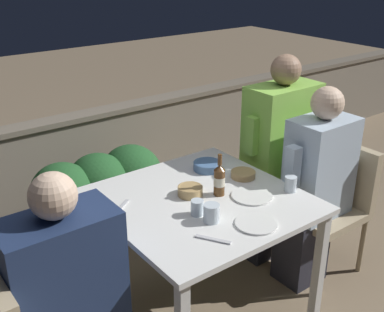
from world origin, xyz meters
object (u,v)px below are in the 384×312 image
(person_blue_shirt, at_px, (314,187))
(person_green_blouse, at_px, (276,159))
(person_navy_jumper, at_px, (74,297))
(chair_left_far, at_px, (17,288))
(beer_bottle, at_px, (219,179))
(chair_right_near, at_px, (333,195))
(chair_right_far, at_px, (294,175))

(person_blue_shirt, distance_m, person_green_blouse, 0.36)
(person_navy_jumper, height_order, chair_left_far, person_navy_jumper)
(person_blue_shirt, distance_m, beer_bottle, 0.69)
(person_navy_jumper, bearing_deg, person_blue_shirt, 0.28)
(person_green_blouse, bearing_deg, chair_left_far, -178.35)
(person_blue_shirt, relative_size, person_green_blouse, 0.91)
(person_blue_shirt, bearing_deg, chair_left_far, 170.01)
(beer_bottle, bearing_deg, chair_right_near, -8.58)
(person_navy_jumper, relative_size, chair_right_near, 1.41)
(person_green_blouse, height_order, beer_bottle, person_green_blouse)
(chair_left_far, bearing_deg, person_green_blouse, 1.65)
(chair_right_near, xyz_separation_m, person_green_blouse, (-0.17, 0.35, 0.17))
(person_green_blouse, bearing_deg, person_navy_jumper, -167.28)
(person_navy_jumper, relative_size, person_green_blouse, 0.86)
(chair_left_far, bearing_deg, chair_right_near, -8.98)
(person_navy_jumper, xyz_separation_m, person_blue_shirt, (1.56, 0.01, 0.04))
(chair_left_far, bearing_deg, person_navy_jumper, -64.08)
(person_green_blouse, bearing_deg, person_blue_shirt, -95.11)
(person_navy_jumper, height_order, person_blue_shirt, person_blue_shirt)
(chair_left_far, distance_m, chair_right_far, 1.94)
(chair_left_far, xyz_separation_m, chair_right_far, (1.94, 0.05, 0.00))
(chair_right_near, xyz_separation_m, person_blue_shirt, (-0.20, 0.00, 0.12))
(chair_right_far, height_order, person_green_blouse, person_green_blouse)
(chair_right_far, height_order, beer_bottle, beer_bottle)
(person_navy_jumper, distance_m, chair_left_far, 0.35)
(chair_right_far, xyz_separation_m, beer_bottle, (-0.87, -0.22, 0.31))
(chair_right_near, height_order, person_green_blouse, person_green_blouse)
(person_green_blouse, distance_m, beer_bottle, 0.73)
(chair_left_far, height_order, beer_bottle, beer_bottle)
(person_green_blouse, bearing_deg, chair_right_far, -0.00)
(chair_left_far, relative_size, person_green_blouse, 0.61)
(person_blue_shirt, height_order, person_green_blouse, person_green_blouse)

